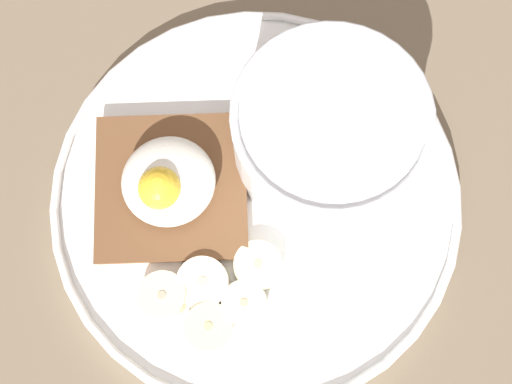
% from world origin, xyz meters
% --- Properties ---
extents(ground_plane, '(1.20, 1.20, 0.02)m').
position_xyz_m(ground_plane, '(0.00, 0.00, 0.01)').
color(ground_plane, '#72634E').
rests_on(ground_plane, ground).
extents(plate, '(0.29, 0.29, 0.02)m').
position_xyz_m(plate, '(0.00, 0.00, 0.03)').
color(plate, white).
rests_on(plate, ground_plane).
extents(oatmeal_bowl, '(0.13, 0.13, 0.07)m').
position_xyz_m(oatmeal_bowl, '(-0.06, -0.01, 0.06)').
color(oatmeal_bowl, white).
rests_on(oatmeal_bowl, plate).
extents(toast_slice, '(0.14, 0.14, 0.01)m').
position_xyz_m(toast_slice, '(0.05, -0.03, 0.04)').
color(toast_slice, brown).
rests_on(toast_slice, plate).
extents(poached_egg, '(0.06, 0.06, 0.04)m').
position_xyz_m(poached_egg, '(0.05, -0.03, 0.05)').
color(poached_egg, white).
rests_on(poached_egg, toast_slice).
extents(banana_slice_front, '(0.04, 0.04, 0.01)m').
position_xyz_m(banana_slice_front, '(0.07, 0.07, 0.04)').
color(banana_slice_front, beige).
rests_on(banana_slice_front, plate).
extents(banana_slice_left, '(0.04, 0.04, 0.01)m').
position_xyz_m(banana_slice_left, '(0.04, 0.06, 0.04)').
color(banana_slice_left, '#F8EDC3').
rests_on(banana_slice_left, plate).
extents(banana_slice_back, '(0.05, 0.05, 0.01)m').
position_xyz_m(banana_slice_back, '(0.02, 0.04, 0.04)').
color(banana_slice_back, '#F2EFBE').
rests_on(banana_slice_back, plate).
extents(banana_slice_right, '(0.05, 0.05, 0.02)m').
position_xyz_m(banana_slice_right, '(0.06, 0.04, 0.04)').
color(banana_slice_right, '#F1E4C0').
rests_on(banana_slice_right, plate).
extents(banana_slice_inner, '(0.04, 0.04, 0.02)m').
position_xyz_m(banana_slice_inner, '(0.09, 0.03, 0.04)').
color(banana_slice_inner, beige).
rests_on(banana_slice_inner, plate).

